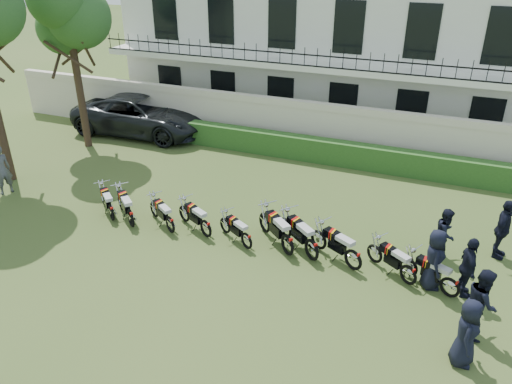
% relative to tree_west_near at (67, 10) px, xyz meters
% --- Properties ---
extents(ground, '(100.00, 100.00, 0.00)m').
position_rel_tree_west_near_xyz_m(ground, '(8.96, -5.00, -5.89)').
color(ground, '#3C5421').
rests_on(ground, ground).
extents(perimeter_wall, '(30.00, 0.35, 2.30)m').
position_rel_tree_west_near_xyz_m(perimeter_wall, '(8.96, 3.00, -4.72)').
color(perimeter_wall, beige).
rests_on(perimeter_wall, ground).
extents(hedge, '(18.00, 0.60, 1.00)m').
position_rel_tree_west_near_xyz_m(hedge, '(9.96, 2.20, -5.39)').
color(hedge, '#1D4217').
rests_on(hedge, ground).
extents(building, '(20.40, 9.60, 7.40)m').
position_rel_tree_west_near_xyz_m(building, '(8.96, 8.96, -2.18)').
color(building, white).
rests_on(building, ground).
extents(tree_west_near, '(3.40, 3.20, 7.90)m').
position_rel_tree_west_near_xyz_m(tree_west_near, '(0.00, 0.00, 0.00)').
color(tree_west_near, '#473323').
rests_on(tree_west_near, ground).
extents(motorcycle_0, '(1.41, 1.22, 0.97)m').
position_rel_tree_west_near_xyz_m(motorcycle_0, '(5.11, -5.22, -5.44)').
color(motorcycle_0, black).
rests_on(motorcycle_0, ground).
extents(motorcycle_1, '(1.53, 1.33, 1.05)m').
position_rel_tree_west_near_xyz_m(motorcycle_1, '(5.96, -5.34, -5.40)').
color(motorcycle_1, black).
rests_on(motorcycle_1, ground).
extents(motorcycle_2, '(1.54, 1.05, 0.97)m').
position_rel_tree_west_near_xyz_m(motorcycle_2, '(7.34, -5.17, -5.44)').
color(motorcycle_2, black).
rests_on(motorcycle_2, ground).
extents(motorcycle_3, '(1.65, 0.96, 1.00)m').
position_rel_tree_west_near_xyz_m(motorcycle_3, '(8.52, -4.98, -5.43)').
color(motorcycle_3, black).
rests_on(motorcycle_3, ground).
extents(motorcycle_4, '(1.49, 0.92, 0.92)m').
position_rel_tree_west_near_xyz_m(motorcycle_4, '(9.97, -5.11, -5.47)').
color(motorcycle_4, black).
rests_on(motorcycle_4, ground).
extents(motorcycle_5, '(1.66, 1.47, 1.15)m').
position_rel_tree_west_near_xyz_m(motorcycle_5, '(11.23, -4.97, -5.36)').
color(motorcycle_5, black).
rests_on(motorcycle_5, ground).
extents(motorcycle_6, '(1.69, 1.40, 1.14)m').
position_rel_tree_west_near_xyz_m(motorcycle_6, '(11.97, -4.96, -5.36)').
color(motorcycle_6, black).
rests_on(motorcycle_6, ground).
extents(motorcycle_7, '(1.79, 1.06, 1.09)m').
position_rel_tree_west_near_xyz_m(motorcycle_7, '(13.20, -4.98, -5.39)').
color(motorcycle_7, black).
rests_on(motorcycle_7, ground).
extents(motorcycle_8, '(1.56, 1.08, 0.99)m').
position_rel_tree_west_near_xyz_m(motorcycle_8, '(14.74, -5.08, -5.43)').
color(motorcycle_8, black).
rests_on(motorcycle_8, ground).
extents(motorcycle_9, '(1.67, 0.90, 0.99)m').
position_rel_tree_west_near_xyz_m(motorcycle_9, '(15.82, -5.24, -5.43)').
color(motorcycle_9, black).
rests_on(motorcycle_9, ground).
extents(suv, '(6.68, 3.29, 1.82)m').
position_rel_tree_west_near_xyz_m(suv, '(1.37, 2.36, -4.98)').
color(suv, black).
rests_on(suv, ground).
extents(inspector, '(0.70, 0.82, 1.90)m').
position_rel_tree_west_near_xyz_m(inspector, '(0.22, -5.01, -4.94)').
color(inspector, '#59595E').
rests_on(inspector, ground).
extents(officer_0, '(0.56, 0.84, 1.69)m').
position_rel_tree_west_near_xyz_m(officer_0, '(16.19, -7.51, -5.04)').
color(officer_0, black).
rests_on(officer_0, ground).
extents(officer_1, '(0.75, 0.93, 1.80)m').
position_rel_tree_west_near_xyz_m(officer_1, '(16.48, -6.38, -4.99)').
color(officer_1, black).
rests_on(officer_1, ground).
extents(officer_2, '(0.67, 1.10, 1.74)m').
position_rel_tree_west_near_xyz_m(officer_2, '(16.16, -4.99, -5.02)').
color(officer_2, black).
rests_on(officer_2, ground).
extents(officer_3, '(0.69, 0.94, 1.75)m').
position_rel_tree_west_near_xyz_m(officer_3, '(15.32, -4.92, -5.01)').
color(officer_3, black).
rests_on(officer_3, ground).
extents(officer_4, '(0.78, 0.90, 1.58)m').
position_rel_tree_west_near_xyz_m(officer_4, '(15.52, -3.29, -5.10)').
color(officer_4, black).
rests_on(officer_4, ground).
extents(officer_5, '(0.71, 1.17, 1.86)m').
position_rel_tree_west_near_xyz_m(officer_5, '(17.04, -2.69, -4.96)').
color(officer_5, black).
rests_on(officer_5, ground).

